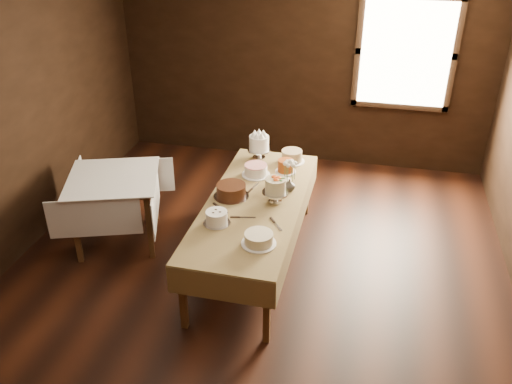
# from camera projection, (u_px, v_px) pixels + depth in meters

# --- Properties ---
(floor) EXTENTS (5.00, 6.00, 0.01)m
(floor) POSITION_uv_depth(u_px,v_px,m) (251.00, 286.00, 5.28)
(floor) COLOR black
(floor) RESTS_ON ground
(wall_back) EXTENTS (5.00, 0.02, 2.80)m
(wall_back) POSITION_uv_depth(u_px,v_px,m) (303.00, 62.00, 7.14)
(wall_back) COLOR black
(wall_back) RESTS_ON ground
(window) EXTENTS (1.10, 0.05, 1.30)m
(window) POSITION_uv_depth(u_px,v_px,m) (406.00, 54.00, 6.74)
(window) COLOR #FFEABF
(window) RESTS_ON wall_back
(display_table) EXTENTS (0.94, 2.35, 0.72)m
(display_table) POSITION_uv_depth(u_px,v_px,m) (254.00, 206.00, 5.30)
(display_table) COLOR #4C321B
(display_table) RESTS_ON ground
(side_table) EXTENTS (1.17, 1.17, 0.78)m
(side_table) POSITION_uv_depth(u_px,v_px,m) (113.00, 185.00, 5.65)
(side_table) COLOR #4C321B
(side_table) RESTS_ON ground
(cake_meringue) EXTENTS (0.27, 0.27, 0.28)m
(cake_meringue) POSITION_uv_depth(u_px,v_px,m) (259.00, 148.00, 6.07)
(cake_meringue) COLOR silver
(cake_meringue) RESTS_ON display_table
(cake_speckled) EXTENTS (0.32, 0.32, 0.14)m
(cake_speckled) POSITION_uv_depth(u_px,v_px,m) (292.00, 156.00, 6.02)
(cake_speckled) COLOR white
(cake_speckled) RESTS_ON display_table
(cake_lattice) EXTENTS (0.31, 0.31, 0.11)m
(cake_lattice) POSITION_uv_depth(u_px,v_px,m) (256.00, 171.00, 5.74)
(cake_lattice) COLOR white
(cake_lattice) RESTS_ON display_table
(cake_caramel) EXTENTS (0.23, 0.23, 0.25)m
(cake_caramel) POSITION_uv_depth(u_px,v_px,m) (285.00, 172.00, 5.61)
(cake_caramel) COLOR white
(cake_caramel) RESTS_ON display_table
(cake_chocolate) EXTENTS (0.38, 0.38, 0.14)m
(cake_chocolate) POSITION_uv_depth(u_px,v_px,m) (231.00, 191.00, 5.33)
(cake_chocolate) COLOR silver
(cake_chocolate) RESTS_ON display_table
(cake_flowers) EXTENTS (0.26, 0.26, 0.27)m
(cake_flowers) POSITION_uv_depth(u_px,v_px,m) (275.00, 192.00, 5.21)
(cake_flowers) COLOR silver
(cake_flowers) RESTS_ON display_table
(cake_swirl) EXTENTS (0.28, 0.28, 0.13)m
(cake_swirl) POSITION_uv_depth(u_px,v_px,m) (217.00, 218.00, 4.90)
(cake_swirl) COLOR silver
(cake_swirl) RESTS_ON display_table
(cake_cream) EXTENTS (0.32, 0.32, 0.11)m
(cake_cream) POSITION_uv_depth(u_px,v_px,m) (259.00, 239.00, 4.62)
(cake_cream) COLOR white
(cake_cream) RESTS_ON display_table
(cake_server_a) EXTENTS (0.24, 0.07, 0.01)m
(cake_server_a) POSITION_uv_depth(u_px,v_px,m) (248.00, 217.00, 5.01)
(cake_server_a) COLOR silver
(cake_server_a) RESTS_ON display_table
(cake_server_b) EXTENTS (0.16, 0.21, 0.01)m
(cake_server_b) POSITION_uv_depth(u_px,v_px,m) (278.00, 227.00, 4.88)
(cake_server_b) COLOR silver
(cake_server_b) RESTS_ON display_table
(cake_server_c) EXTENTS (0.08, 0.24, 0.01)m
(cake_server_c) POSITION_uv_depth(u_px,v_px,m) (255.00, 186.00, 5.55)
(cake_server_c) COLOR silver
(cake_server_c) RESTS_ON display_table
(cake_server_d) EXTENTS (0.17, 0.20, 0.01)m
(cake_server_d) POSITION_uv_depth(u_px,v_px,m) (283.00, 191.00, 5.47)
(cake_server_d) COLOR silver
(cake_server_d) RESTS_ON display_table
(cake_server_e) EXTENTS (0.20, 0.17, 0.01)m
(cake_server_e) POSITION_uv_depth(u_px,v_px,m) (223.00, 210.00, 5.13)
(cake_server_e) COLOR silver
(cake_server_e) RESTS_ON display_table
(flower_vase) EXTENTS (0.15, 0.15, 0.13)m
(flower_vase) POSITION_uv_depth(u_px,v_px,m) (289.00, 185.00, 5.44)
(flower_vase) COLOR #2D2823
(flower_vase) RESTS_ON display_table
(flower_bouquet) EXTENTS (0.14, 0.14, 0.20)m
(flower_bouquet) POSITION_uv_depth(u_px,v_px,m) (290.00, 169.00, 5.35)
(flower_bouquet) COLOR white
(flower_bouquet) RESTS_ON flower_vase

